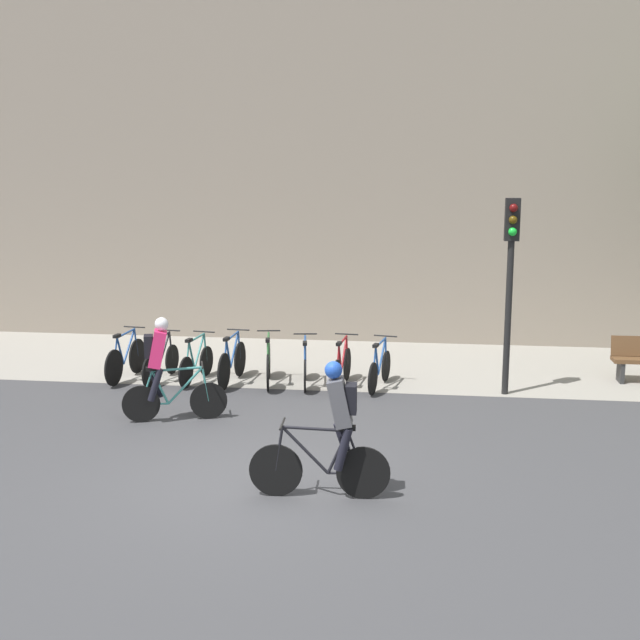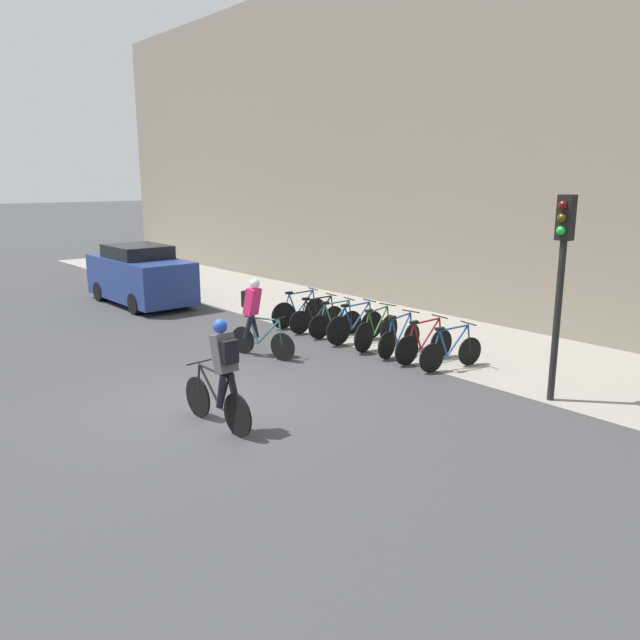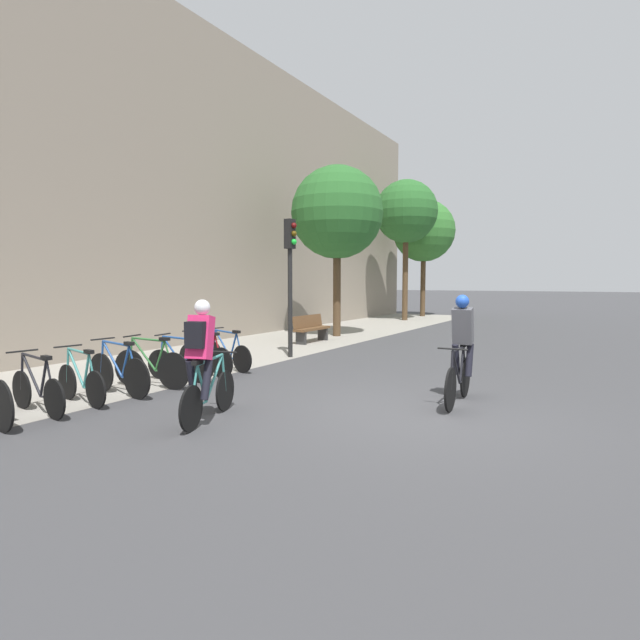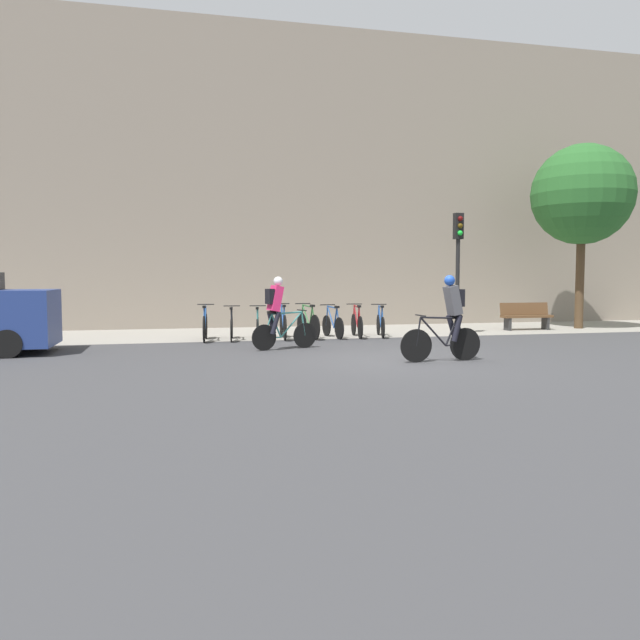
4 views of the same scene
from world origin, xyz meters
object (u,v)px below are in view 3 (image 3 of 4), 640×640
cyclist_grey (461,345)px  parked_bike_1 (37,389)px  parked_bike_4 (151,366)px  parked_bike_7 (228,353)px  bench (311,328)px  parked_bike_5 (180,362)px  parked_bike_2 (81,381)px  parked_bike_6 (205,357)px  cyclist_pink (203,357)px  traffic_light_pole (290,262)px  parked_bike_3 (118,372)px

cyclist_grey → parked_bike_1: size_ratio=1.09×
cyclist_grey → parked_bike_4: cyclist_grey is taller
parked_bike_1 → cyclist_grey: bearing=-52.8°
parked_bike_7 → bench: parked_bike_7 is taller
cyclist_grey → parked_bike_5: bearing=102.2°
parked_bike_4 → cyclist_grey: bearing=-70.6°
parked_bike_1 → parked_bike_2: (0.72, 0.00, -0.00)m
parked_bike_5 → parked_bike_1: bearing=-180.0°
parked_bike_4 → parked_bike_7: (2.15, -0.00, -0.03)m
parked_bike_2 → parked_bike_6: 2.88m
cyclist_pink → cyclist_grey: 4.19m
parked_bike_1 → traffic_light_pole: traffic_light_pole is taller
parked_bike_2 → parked_bike_3: bearing=0.1°
bench → parked_bike_6: bearing=-170.0°
parked_bike_5 → traffic_light_pole: size_ratio=0.44×
parked_bike_7 → parked_bike_2: bearing=180.0°
bench → cyclist_grey: bearing=-131.6°
parked_bike_4 → parked_bike_5: 0.72m
parked_bike_4 → parked_bike_6: (1.44, -0.00, -0.02)m
parked_bike_3 → traffic_light_pole: traffic_light_pole is taller
parked_bike_7 → bench: size_ratio=0.94×
parked_bike_6 → traffic_light_pole: (3.05, -0.15, 2.11)m
parked_bike_5 → bench: bearing=8.9°
cyclist_pink → parked_bike_2: bearing=93.6°
parked_bike_5 → traffic_light_pole: traffic_light_pole is taller
parked_bike_4 → traffic_light_pole: (4.49, -0.15, 2.09)m
cyclist_grey → parked_bike_6: (-0.43, 5.30, -0.55)m
cyclist_grey → traffic_light_pole: size_ratio=0.50×
parked_bike_2 → parked_bike_6: size_ratio=0.94×
cyclist_pink → parked_bike_7: cyclist_pink is taller
cyclist_grey → parked_bike_4: size_ratio=1.06×
parked_bike_2 → parked_bike_4: 1.44m
parked_bike_2 → parked_bike_5: (2.16, 0.00, 0.00)m
parked_bike_3 → traffic_light_pole: 5.62m
cyclist_grey → parked_bike_4: (-1.86, 5.30, -0.54)m
parked_bike_1 → traffic_light_pole: bearing=-1.3°
parked_bike_1 → parked_bike_6: size_ratio=1.00×
cyclist_grey → bench: size_ratio=1.05×
parked_bike_1 → parked_bike_6: parked_bike_6 is taller
parked_bike_1 → parked_bike_4: 2.16m
parked_bike_4 → parked_bike_7: parked_bike_4 is taller
parked_bike_7 → cyclist_pink: bearing=-143.6°
parked_bike_1 → parked_bike_7: 4.31m
parked_bike_3 → parked_bike_5: (1.44, -0.00, -0.03)m
bench → parked_bike_2: bearing=-173.2°
parked_bike_2 → parked_bike_6: bearing=-0.0°
parked_bike_2 → traffic_light_pole: bearing=-1.4°
parked_bike_5 → bench: parked_bike_5 is taller
cyclist_pink → parked_bike_6: bearing=42.9°
cyclist_pink → parked_bike_7: (3.43, 2.53, -0.56)m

